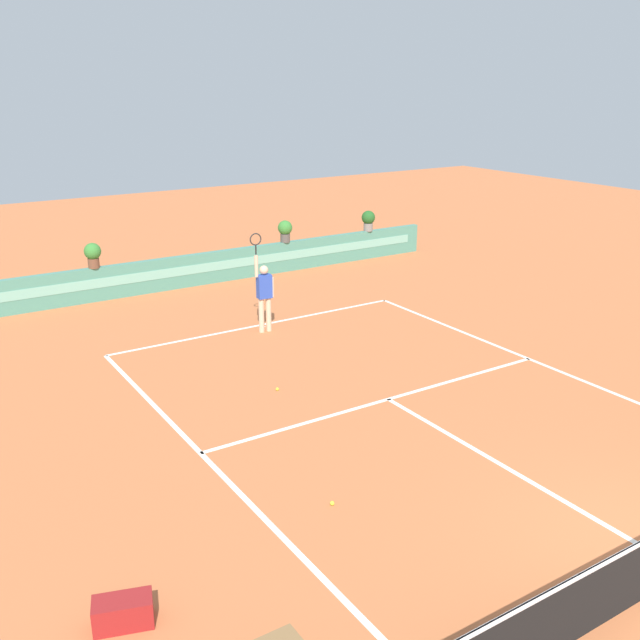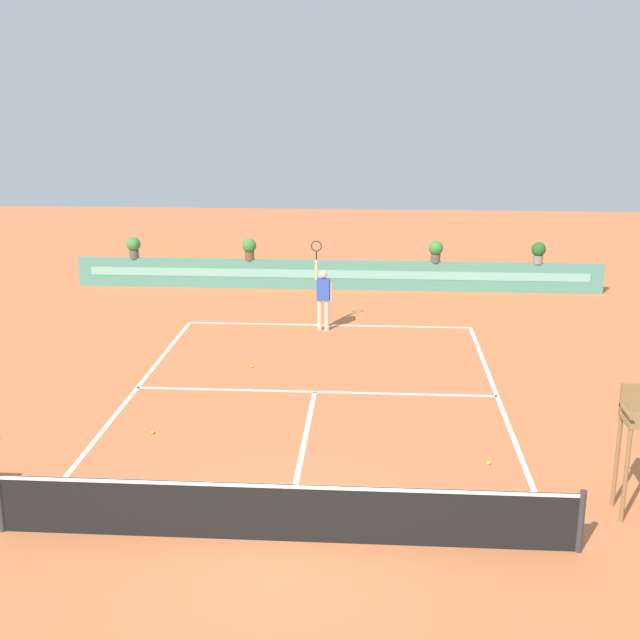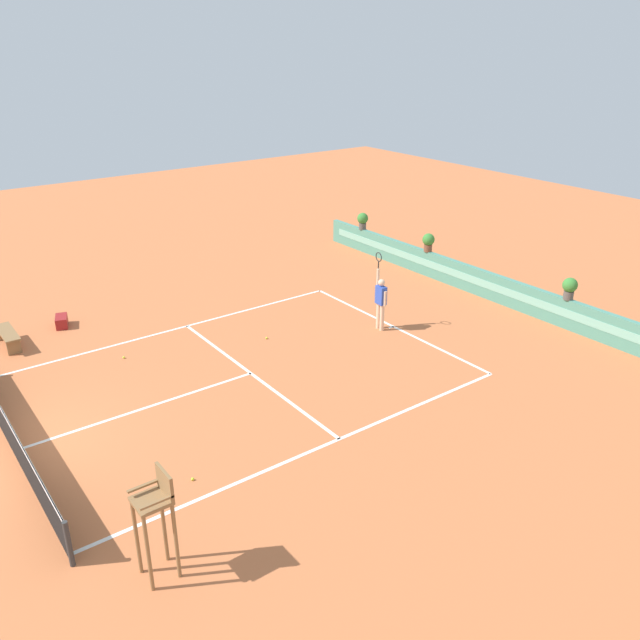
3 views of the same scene
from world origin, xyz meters
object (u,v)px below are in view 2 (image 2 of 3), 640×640
Objects in this scene: potted_plant_right at (436,250)px; potted_plant_left at (249,248)px; umpire_chair at (640,436)px; tennis_ball_mid_court at (152,432)px; tennis_ball_by_sideline at (252,366)px; tennis_ball_near_baseline at (488,463)px; tennis_player at (323,294)px; potted_plant_far_left at (134,246)px; potted_plant_far_right at (539,251)px.

potted_plant_right is 1.00× the size of potted_plant_left.
potted_plant_right is (-2.18, 15.13, 0.07)m from umpire_chair.
potted_plant_left is (0.08, 12.56, 1.38)m from tennis_ball_mid_court.
umpire_chair is at bearing -42.89° from tennis_ball_by_sideline.
umpire_chair is 31.47× the size of tennis_ball_near_baseline.
tennis_ball_mid_court is 14.18m from potted_plant_right.
umpire_chair is 2.95m from tennis_ball_near_baseline.
tennis_player reaches higher than tennis_ball_near_baseline.
potted_plant_left is at bearing 119.45° from umpire_chair.
tennis_ball_by_sideline is (-7.24, 6.73, -1.31)m from umpire_chair.
tennis_ball_mid_court and tennis_ball_by_sideline have the same top height.
umpire_chair is 0.83× the size of tennis_player.
tennis_player is 8.18m from tennis_ball_mid_court.
potted_plant_left is (4.04, 0.00, 0.00)m from potted_plant_far_left.
tennis_player is 8.53m from potted_plant_far_left.
tennis_ball_by_sideline is (-1.56, -3.40, -1.02)m from tennis_player.
umpire_chair reaches higher than tennis_ball_by_sideline.
potted_plant_right reaches higher than tennis_ball_near_baseline.
umpire_chair is 9.97m from tennis_ball_by_sideline.
tennis_ball_mid_court is at bearing -72.52° from potted_plant_far_left.
potted_plant_right is at bearing 0.00° from potted_plant_left.
tennis_player is at bearing 112.79° from tennis_ball_near_baseline.
tennis_ball_mid_court is 4.38m from tennis_ball_by_sideline.
potted_plant_far_left is at bearing 107.48° from tennis_ball_mid_court.
tennis_ball_near_baseline is 0.09× the size of potted_plant_right.
tennis_ball_mid_court is 0.09× the size of potted_plant_left.
tennis_ball_mid_court is at bearing -128.15° from potted_plant_far_right.
tennis_player is 3.57× the size of potted_plant_far_right.
tennis_player is at bearing -125.00° from potted_plant_right.
potted_plant_left is at bearing 180.00° from potted_plant_right.
potted_plant_far_right is at bearing 0.00° from potted_plant_far_left.
potted_plant_far_right is (3.34, 13.52, 1.38)m from tennis_ball_near_baseline.
potted_plant_far_right is at bearing 44.73° from tennis_ball_by_sideline.
tennis_ball_by_sideline is 9.90m from potted_plant_right.
tennis_ball_near_baseline is at bearing -52.23° from potted_plant_far_left.
tennis_ball_near_baseline is (-2.10, 1.60, -1.31)m from umpire_chair.
tennis_ball_by_sideline is at bearing -121.07° from potted_plant_right.
umpire_chair is at bearing -81.79° from potted_plant_right.
potted_plant_left is (-9.78, 0.00, 0.00)m from potted_plant_far_right.
potted_plant_far_right and potted_plant_right have the same top height.
tennis_ball_near_baseline is at bearing -67.21° from tennis_player.
tennis_ball_mid_court is 13.24m from potted_plant_far_left.
tennis_ball_mid_court is 1.00× the size of tennis_ball_by_sideline.
potted_plant_far_left reaches higher than tennis_ball_near_baseline.
potted_plant_left is (-8.54, 15.13, 0.07)m from umpire_chair.
tennis_ball_near_baseline is 17.16m from potted_plant_far_left.
umpire_chair is 15.28m from potted_plant_right.
tennis_player is 8.54m from potted_plant_far_right.
tennis_ball_near_baseline is 14.00m from potted_plant_far_right.
potted_plant_far_right is 13.82m from potted_plant_far_left.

